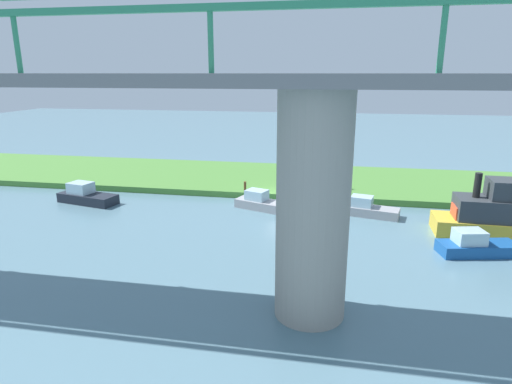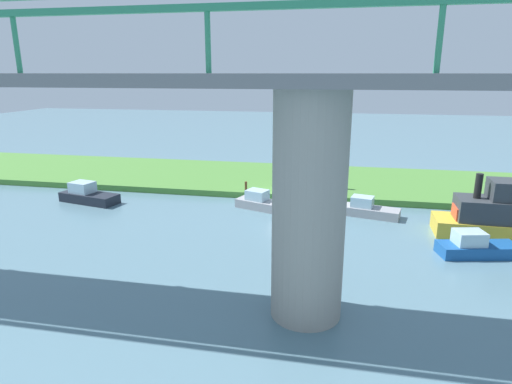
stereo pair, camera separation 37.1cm
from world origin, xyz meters
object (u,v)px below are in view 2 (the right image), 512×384
at_px(bridge_pylon, 309,209).
at_px(motorboat_red, 88,195).
at_px(skiff_small, 262,202).
at_px(motorboat_white, 507,214).
at_px(person_on_bank, 342,181).
at_px(riverboat_paddlewheel, 368,209).
at_px(houseboat_blue, 476,247).
at_px(marker_buoy, 306,279).
at_px(mooring_post, 246,186).

bearing_deg(bridge_pylon, motorboat_red, -35.60).
bearing_deg(skiff_small, motorboat_white, 170.24).
xyz_separation_m(motorboat_white, motorboat_red, (29.38, -1.76, -0.89)).
height_order(person_on_bank, motorboat_white, motorboat_white).
bearing_deg(skiff_small, riverboat_paddlewheel, 178.97).
bearing_deg(houseboat_blue, person_on_bank, -56.82).
distance_m(skiff_small, marker_buoy, 12.00).
bearing_deg(skiff_small, mooring_post, -56.81).
relative_size(bridge_pylon, riverboat_paddlewheel, 2.15).
distance_m(riverboat_paddlewheel, motorboat_red, 21.35).
xyz_separation_m(person_on_bank, motorboat_white, (-9.87, 7.86, 0.25)).
bearing_deg(motorboat_red, houseboat_blue, 169.18).
height_order(skiff_small, motorboat_red, motorboat_red).
height_order(mooring_post, motorboat_white, motorboat_white).
xyz_separation_m(motorboat_white, skiff_small, (15.68, -2.70, -0.95)).
xyz_separation_m(mooring_post, marker_buoy, (-6.10, 14.05, -0.65)).
distance_m(mooring_post, motorboat_white, 18.39).
distance_m(motorboat_red, marker_buoy, 20.69).
xyz_separation_m(mooring_post, motorboat_red, (11.84, 3.77, -0.34)).
bearing_deg(houseboat_blue, motorboat_white, -126.82).
height_order(motorboat_white, motorboat_red, motorboat_white).
distance_m(houseboat_blue, marker_buoy, 10.29).
bearing_deg(marker_buoy, motorboat_red, -29.80).
height_order(mooring_post, riverboat_paddlewheel, riverboat_paddlewheel).
bearing_deg(motorboat_red, motorboat_white, 176.58).
bearing_deg(riverboat_paddlewheel, houseboat_blue, 132.95).
bearing_deg(person_on_bank, motorboat_white, 141.47).
xyz_separation_m(riverboat_paddlewheel, motorboat_red, (21.33, 0.80, 0.08)).
bearing_deg(mooring_post, bridge_pylon, 110.57).
relative_size(motorboat_white, houseboat_blue, 1.71).
height_order(riverboat_paddlewheel, motorboat_red, motorboat_red).
distance_m(riverboat_paddlewheel, marker_buoy, 11.59).
relative_size(bridge_pylon, marker_buoy, 18.53).
xyz_separation_m(houseboat_blue, skiff_small, (13.15, -6.07, -0.01)).
height_order(skiff_small, marker_buoy, skiff_small).
height_order(houseboat_blue, motorboat_red, motorboat_red).
xyz_separation_m(riverboat_paddlewheel, houseboat_blue, (-5.52, 5.93, 0.02)).
distance_m(houseboat_blue, motorboat_red, 27.34).
distance_m(riverboat_paddlewheel, skiff_small, 7.63).
relative_size(person_on_bank, marker_buoy, 2.78).
relative_size(bridge_pylon, skiff_small, 2.09).
bearing_deg(marker_buoy, motorboat_white, -143.29).
bearing_deg(person_on_bank, mooring_post, 16.90).
bearing_deg(riverboat_paddlewheel, bridge_pylon, 76.93).
distance_m(motorboat_white, riverboat_paddlewheel, 8.50).
bearing_deg(bridge_pylon, houseboat_blue, -138.00).
distance_m(bridge_pylon, skiff_small, 15.18).
height_order(bridge_pylon, marker_buoy, bridge_pylon).
height_order(person_on_bank, marker_buoy, person_on_bank).
relative_size(skiff_small, marker_buoy, 8.85).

